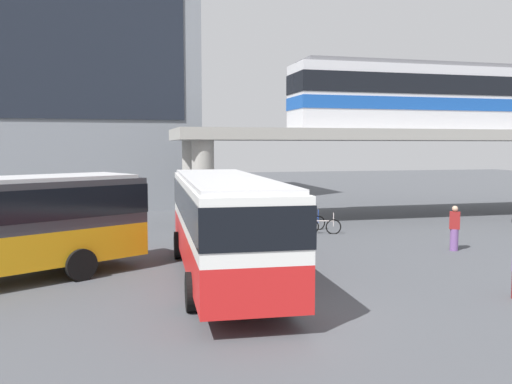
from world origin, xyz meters
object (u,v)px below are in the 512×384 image
station_building (26,53)px  bicycle_silver (322,226)px  bus_main (224,216)px  train (462,97)px  bicycle_blue (308,223)px  pedestrian_by_bike_rack (454,229)px

station_building → bicycle_silver: station_building is taller
bus_main → bicycle_silver: bus_main is taller
station_building → train: (26.11, -13.39, -3.70)m
station_building → bicycle_blue: station_building is taller
train → bicycle_silver: bearing=-155.8°
station_building → bus_main: size_ratio=2.06×
bus_main → station_building: bearing=109.9°
station_building → train: 29.58m
bicycle_silver → bicycle_blue: same height
station_building → pedestrian_by_bike_rack: (19.10, -23.31, -9.89)m
station_building → pedestrian_by_bike_rack: 31.72m
bicycle_silver → pedestrian_by_bike_rack: bearing=-55.0°
bicycle_silver → bicycle_blue: size_ratio=0.97×
bus_main → bicycle_blue: (5.91, 8.77, -1.63)m
train → bicycle_blue: bearing=-161.9°
bicycle_blue → bus_main: bearing=-124.0°
pedestrian_by_bike_rack → station_building: bearing=129.3°
train → pedestrian_by_bike_rack: train is taller
train → bus_main: (-16.79, -12.33, -5.04)m
bus_main → bicycle_silver: size_ratio=6.46×
train → pedestrian_by_bike_rack: size_ratio=11.68×
pedestrian_by_bike_rack → train: bearing=54.7°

